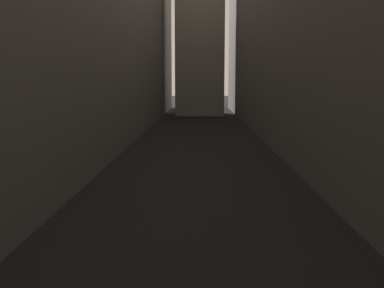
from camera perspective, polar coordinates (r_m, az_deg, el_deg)
ground_plane at (r=35.01m, az=0.80°, el=-0.64°), size 264.00×264.00×0.00m
building_block_left at (r=39.56m, az=-19.93°, el=15.95°), size 15.98×108.00×22.12m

